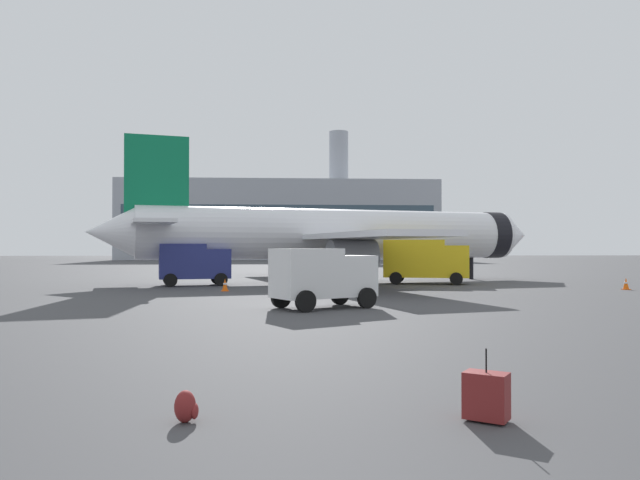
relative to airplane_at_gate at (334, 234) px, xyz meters
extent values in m
cylinder|color=white|center=(0.22, 0.06, 0.04)|extent=(29.90, 11.85, 3.80)
cone|color=white|center=(15.81, 4.49, 0.04)|extent=(3.30, 4.13, 3.61)
cone|color=white|center=(-15.74, -4.47, 0.04)|extent=(4.01, 4.16, 3.42)
cylinder|color=black|center=(13.69, 3.89, 0.04)|extent=(2.41, 4.11, 3.88)
cube|color=white|center=(-2.92, 7.49, -0.26)|extent=(8.99, 16.70, 0.36)
cube|color=white|center=(1.45, -7.90, -0.26)|extent=(8.99, 16.70, 0.36)
cylinder|color=gray|center=(-2.24, 5.08, -1.56)|extent=(3.68, 2.99, 2.20)
cylinder|color=gray|center=(0.77, -5.50, -1.56)|extent=(3.68, 2.99, 2.20)
cube|color=#0C7247|center=(-12.76, -3.63, 3.64)|extent=(4.33, 1.55, 6.40)
cube|color=white|center=(-14.12, -0.68, 0.64)|extent=(4.14, 6.48, 0.24)
cube|color=white|center=(-12.37, -6.84, 0.64)|extent=(4.14, 6.48, 0.24)
cylinder|color=black|center=(11.77, 3.34, -2.76)|extent=(0.36, 0.36, 1.80)
cylinder|color=black|center=(-2.35, 1.83, -2.76)|extent=(0.44, 0.44, 1.80)
cylinder|color=black|center=(-1.04, -2.79, -2.76)|extent=(0.44, 0.44, 1.80)
cube|color=navy|center=(-8.55, -3.66, -2.14)|extent=(2.13, 2.52, 2.04)
cube|color=#1E232D|center=(-7.85, -3.50, -1.66)|extent=(0.52, 1.95, 0.84)
cube|color=navy|center=(-10.89, -4.19, -1.96)|extent=(3.53, 2.84, 2.40)
cylinder|color=black|center=(-8.69, -2.51, -3.21)|extent=(0.93, 0.41, 0.90)
cylinder|color=black|center=(-8.18, -4.75, -3.21)|extent=(0.93, 0.41, 0.90)
cylinder|color=black|center=(-11.96, -3.25, -3.21)|extent=(0.93, 0.41, 0.90)
cylinder|color=black|center=(-11.45, -5.50, -3.21)|extent=(0.93, 0.41, 0.90)
cube|color=yellow|center=(8.51, -3.69, -2.01)|extent=(2.23, 2.75, 2.29)
cube|color=#1E232D|center=(9.21, -3.87, -1.47)|extent=(0.62, 2.11, 0.95)
cube|color=yellow|center=(5.61, -2.93, -1.81)|extent=(4.79, 3.41, 2.70)
cylinder|color=black|center=(8.77, -2.46, -3.21)|extent=(0.93, 0.44, 0.90)
cylinder|color=black|center=(8.14, -4.88, -3.21)|extent=(0.93, 0.44, 0.90)
cylinder|color=black|center=(4.71, -1.40, -3.21)|extent=(0.93, 0.44, 0.90)
cylinder|color=black|center=(4.08, -3.82, -3.21)|extent=(0.93, 0.44, 0.90)
cube|color=white|center=(-0.97, -19.79, -2.27)|extent=(2.50, 2.60, 1.78)
cube|color=#1E232D|center=(-0.32, -19.43, -1.85)|extent=(0.93, 1.62, 0.74)
cube|color=white|center=(-2.90, -20.84, -2.11)|extent=(3.28, 3.02, 2.10)
cylinder|color=black|center=(-1.28, -18.76, -3.21)|extent=(0.90, 0.62, 0.90)
cylinder|color=black|center=(-0.28, -20.61, -3.21)|extent=(0.90, 0.62, 0.90)
cylinder|color=black|center=(-3.99, -20.24, -3.21)|extent=(0.90, 0.62, 0.90)
cylinder|color=black|center=(-2.98, -22.08, -3.21)|extent=(0.90, 0.62, 0.90)
cube|color=#F2590C|center=(17.53, -9.82, -3.64)|extent=(0.44, 0.44, 0.04)
cone|color=#F2590C|center=(17.53, -9.82, -3.25)|extent=(0.36, 0.36, 0.72)
cylinder|color=white|center=(17.53, -9.82, -3.22)|extent=(0.23, 0.23, 0.10)
cube|color=#F2590C|center=(-7.43, -9.68, -3.64)|extent=(0.44, 0.44, 0.04)
cone|color=#F2590C|center=(-7.43, -9.68, -3.25)|extent=(0.36, 0.36, 0.74)
cylinder|color=white|center=(-7.43, -9.68, -3.21)|extent=(0.23, 0.23, 0.10)
cube|color=maroon|center=(-0.80, -37.77, -3.27)|extent=(0.75, 0.69, 0.70)
cylinder|color=black|center=(-0.80, -37.77, -2.74)|extent=(0.02, 0.02, 0.36)
cylinder|color=black|center=(-0.98, -37.64, -3.62)|extent=(0.07, 0.08, 0.08)
cylinder|color=black|center=(-0.61, -37.90, -3.62)|extent=(0.07, 0.08, 0.08)
ellipsoid|color=maroon|center=(-5.33, -37.55, -3.42)|extent=(0.32, 0.40, 0.48)
ellipsoid|color=maroon|center=(-5.19, -37.55, -3.49)|extent=(0.12, 0.28, 0.24)
cube|color=#9EA3AD|center=(-4.88, 93.81, 5.13)|extent=(70.43, 19.70, 17.58)
cube|color=#334756|center=(-4.88, 83.91, 4.25)|extent=(66.91, 0.10, 7.91)
cylinder|color=#9EA3AD|center=(8.74, 93.81, 19.92)|extent=(4.40, 4.40, 12.00)
camera|label=1|loc=(-3.85, -46.84, -1.03)|focal=34.27mm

